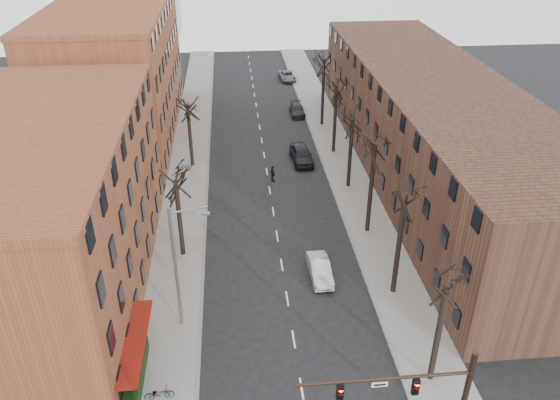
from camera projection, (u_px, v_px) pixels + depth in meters
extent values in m
cube|color=gray|center=(189.00, 161.00, 57.62)|extent=(4.00, 90.00, 0.15)
cube|color=gray|center=(339.00, 155.00, 58.91)|extent=(4.00, 90.00, 0.15)
cube|color=brown|center=(47.00, 215.00, 36.74)|extent=(12.00, 26.00, 12.00)
cube|color=brown|center=(117.00, 74.00, 61.32)|extent=(12.00, 28.00, 14.00)
cube|color=#4E3324|center=(432.00, 128.00, 52.79)|extent=(12.00, 50.00, 10.00)
cube|color=maroon|center=(141.00, 374.00, 32.46)|extent=(1.20, 7.00, 0.15)
cube|color=black|center=(135.00, 379.00, 31.27)|extent=(0.80, 6.00, 1.00)
cylinder|color=black|center=(385.00, 379.00, 24.43)|extent=(8.00, 0.16, 0.16)
cube|color=black|center=(416.00, 386.00, 24.88)|extent=(0.32, 0.22, 0.95)
cube|color=black|center=(340.00, 392.00, 24.60)|extent=(0.32, 0.22, 0.95)
cube|color=silver|center=(380.00, 385.00, 24.59)|extent=(0.75, 0.04, 0.28)
cylinder|color=slate|center=(176.00, 270.00, 33.87)|extent=(0.20, 0.20, 9.00)
cylinder|color=slate|center=(188.00, 210.00, 31.83)|extent=(2.39, 0.12, 0.46)
cube|color=slate|center=(205.00, 214.00, 32.05)|extent=(0.50, 0.22, 0.14)
imported|color=silver|center=(320.00, 269.00, 40.23)|extent=(1.55, 4.16, 1.36)
imported|color=black|center=(301.00, 154.00, 57.30)|extent=(2.36, 5.14, 1.71)
imported|color=black|center=(297.00, 110.00, 69.47)|extent=(1.75, 4.30, 1.25)
imported|color=slate|center=(287.00, 76.00, 82.07)|extent=(2.49, 4.83, 1.30)
imported|color=black|center=(273.00, 174.00, 53.47)|extent=(0.70, 1.04, 1.64)
imported|color=gray|center=(159.00, 393.00, 30.46)|extent=(1.70, 0.72, 0.87)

